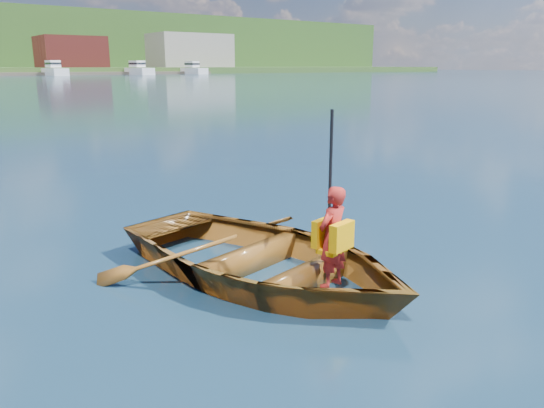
% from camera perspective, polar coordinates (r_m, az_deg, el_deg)
% --- Properties ---
extents(ground, '(600.00, 600.00, 0.00)m').
position_cam_1_polar(ground, '(6.16, -9.31, -9.03)').
color(ground, '#101E3E').
rests_on(ground, ground).
extents(rowboat, '(3.71, 4.55, 0.83)m').
position_cam_1_polar(rowboat, '(6.29, -1.20, -5.73)').
color(rowboat, '#69250A').
rests_on(rowboat, ground).
extents(child_paddler, '(0.46, 0.41, 1.91)m').
position_cam_1_polar(child_paddler, '(5.75, 6.52, -3.51)').
color(child_paddler, '#AB211D').
rests_on(child_paddler, ground).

